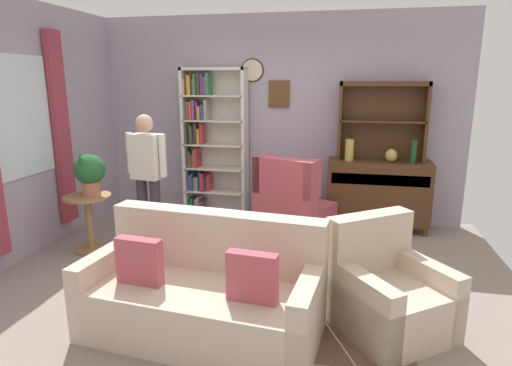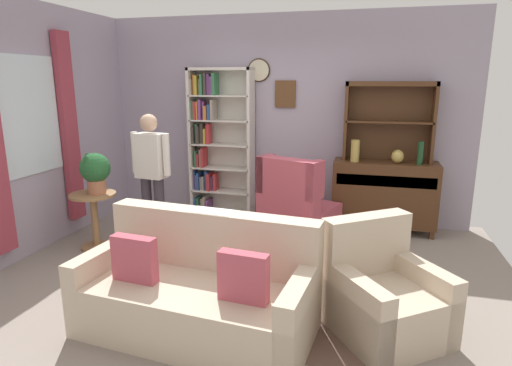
{
  "view_description": "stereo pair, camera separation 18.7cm",
  "coord_description": "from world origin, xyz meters",
  "px_view_note": "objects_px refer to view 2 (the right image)",
  "views": [
    {
      "loc": [
        0.95,
        -3.81,
        1.93
      ],
      "look_at": [
        0.1,
        0.2,
        0.95
      ],
      "focal_mm": 30.13,
      "sensor_mm": 36.0,
      "label": 1
    },
    {
      "loc": [
        1.13,
        -3.76,
        1.93
      ],
      "look_at": [
        0.1,
        0.2,
        0.95
      ],
      "focal_mm": 30.13,
      "sensor_mm": 36.0,
      "label": 2
    }
  ],
  "objects_px": {
    "sideboard": "(384,193)",
    "bottle_wine": "(420,153)",
    "plant_stand": "(94,215)",
    "sideboard_hutch": "(389,110)",
    "armchair_floral": "(383,297)",
    "vase_tall": "(355,151)",
    "vase_round": "(398,157)",
    "person_reading": "(151,170)",
    "wingback_chair": "(296,210)",
    "coffee_table": "(257,247)",
    "book_stack": "(249,236)",
    "bookshelf": "(216,143)",
    "potted_plant_large": "(95,170)",
    "couch_floral": "(199,293)"
  },
  "relations": [
    {
      "from": "sideboard",
      "to": "bottle_wine",
      "type": "height_order",
      "value": "bottle_wine"
    },
    {
      "from": "plant_stand",
      "to": "sideboard_hutch",
      "type": "bearing_deg",
      "value": 25.83
    },
    {
      "from": "armchair_floral",
      "to": "vase_tall",
      "type": "bearing_deg",
      "value": 97.99
    },
    {
      "from": "vase_round",
      "to": "person_reading",
      "type": "relative_size",
      "value": 0.11
    },
    {
      "from": "wingback_chair",
      "to": "coffee_table",
      "type": "xyz_separation_m",
      "value": [
        -0.18,
        -1.21,
        -0.03
      ]
    },
    {
      "from": "person_reading",
      "to": "book_stack",
      "type": "xyz_separation_m",
      "value": [
        1.37,
        -0.71,
        -0.44
      ]
    },
    {
      "from": "bookshelf",
      "to": "potted_plant_large",
      "type": "bearing_deg",
      "value": -120.45
    },
    {
      "from": "bottle_wine",
      "to": "book_stack",
      "type": "bearing_deg",
      "value": -133.3
    },
    {
      "from": "bottle_wine",
      "to": "armchair_floral",
      "type": "relative_size",
      "value": 0.27
    },
    {
      "from": "bottle_wine",
      "to": "potted_plant_large",
      "type": "height_order",
      "value": "bottle_wine"
    },
    {
      "from": "person_reading",
      "to": "vase_tall",
      "type": "bearing_deg",
      "value": 25.63
    },
    {
      "from": "wingback_chair",
      "to": "bottle_wine",
      "type": "bearing_deg",
      "value": 20.07
    },
    {
      "from": "sideboard",
      "to": "coffee_table",
      "type": "relative_size",
      "value": 1.62
    },
    {
      "from": "book_stack",
      "to": "wingback_chair",
      "type": "bearing_deg",
      "value": 78.72
    },
    {
      "from": "person_reading",
      "to": "wingback_chair",
      "type": "bearing_deg",
      "value": 19.05
    },
    {
      "from": "vase_tall",
      "to": "couch_floral",
      "type": "distance_m",
      "value": 2.99
    },
    {
      "from": "bottle_wine",
      "to": "armchair_floral",
      "type": "distance_m",
      "value": 2.51
    },
    {
      "from": "coffee_table",
      "to": "bookshelf",
      "type": "bearing_deg",
      "value": 119.89
    },
    {
      "from": "vase_tall",
      "to": "wingback_chair",
      "type": "distance_m",
      "value": 1.08
    },
    {
      "from": "bottle_wine",
      "to": "couch_floral",
      "type": "xyz_separation_m",
      "value": [
        -1.85,
        -2.68,
        -0.75
      ]
    },
    {
      "from": "vase_round",
      "to": "bottle_wine",
      "type": "distance_m",
      "value": 0.27
    },
    {
      "from": "wingback_chair",
      "to": "person_reading",
      "type": "bearing_deg",
      "value": -160.95
    },
    {
      "from": "sideboard_hutch",
      "to": "person_reading",
      "type": "distance_m",
      "value": 3.04
    },
    {
      "from": "bookshelf",
      "to": "wingback_chair",
      "type": "distance_m",
      "value": 1.61
    },
    {
      "from": "bookshelf",
      "to": "vase_tall",
      "type": "distance_m",
      "value": 1.94
    },
    {
      "from": "bottle_wine",
      "to": "armchair_floral",
      "type": "bearing_deg",
      "value": -100.84
    },
    {
      "from": "vase_tall",
      "to": "armchair_floral",
      "type": "height_order",
      "value": "vase_tall"
    },
    {
      "from": "sideboard",
      "to": "couch_floral",
      "type": "distance_m",
      "value": 3.13
    },
    {
      "from": "sideboard",
      "to": "couch_floral",
      "type": "relative_size",
      "value": 0.69
    },
    {
      "from": "sideboard_hutch",
      "to": "coffee_table",
      "type": "xyz_separation_m",
      "value": [
        -1.23,
        -1.93,
        -1.21
      ]
    },
    {
      "from": "vase_round",
      "to": "armchair_floral",
      "type": "height_order",
      "value": "vase_round"
    },
    {
      "from": "sideboard",
      "to": "sideboard_hutch",
      "type": "distance_m",
      "value": 1.06
    },
    {
      "from": "vase_round",
      "to": "potted_plant_large",
      "type": "distance_m",
      "value": 3.64
    },
    {
      "from": "bookshelf",
      "to": "bottle_wine",
      "type": "height_order",
      "value": "bookshelf"
    },
    {
      "from": "bookshelf",
      "to": "coffee_table",
      "type": "relative_size",
      "value": 2.62
    },
    {
      "from": "book_stack",
      "to": "plant_stand",
      "type": "bearing_deg",
      "value": 168.44
    },
    {
      "from": "vase_tall",
      "to": "armchair_floral",
      "type": "distance_m",
      "value": 2.5
    },
    {
      "from": "bookshelf",
      "to": "vase_tall",
      "type": "height_order",
      "value": "bookshelf"
    },
    {
      "from": "couch_floral",
      "to": "book_stack",
      "type": "bearing_deg",
      "value": 79.72
    },
    {
      "from": "potted_plant_large",
      "to": "vase_round",
      "type": "bearing_deg",
      "value": 22.59
    },
    {
      "from": "bookshelf",
      "to": "book_stack",
      "type": "xyz_separation_m",
      "value": [
        1.02,
        -1.96,
        -0.6
      ]
    },
    {
      "from": "potted_plant_large",
      "to": "person_reading",
      "type": "height_order",
      "value": "person_reading"
    },
    {
      "from": "vase_tall",
      "to": "wingback_chair",
      "type": "xyz_separation_m",
      "value": [
        -0.66,
        -0.53,
        -0.68
      ]
    },
    {
      "from": "couch_floral",
      "to": "coffee_table",
      "type": "height_order",
      "value": "couch_floral"
    },
    {
      "from": "vase_tall",
      "to": "book_stack",
      "type": "relative_size",
      "value": 1.3
    },
    {
      "from": "vase_tall",
      "to": "plant_stand",
      "type": "height_order",
      "value": "vase_tall"
    },
    {
      "from": "sideboard",
      "to": "person_reading",
      "type": "height_order",
      "value": "person_reading"
    },
    {
      "from": "sideboard",
      "to": "wingback_chair",
      "type": "height_order",
      "value": "wingback_chair"
    },
    {
      "from": "coffee_table",
      "to": "armchair_floral",
      "type": "bearing_deg",
      "value": -27.75
    },
    {
      "from": "sideboard",
      "to": "potted_plant_large",
      "type": "distance_m",
      "value": 3.57
    }
  ]
}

